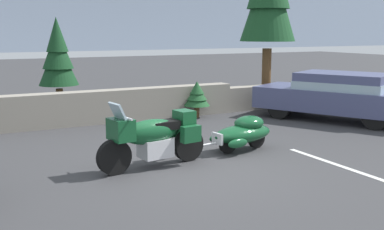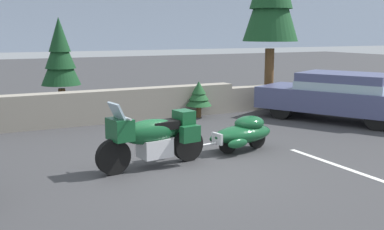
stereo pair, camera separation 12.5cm
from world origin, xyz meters
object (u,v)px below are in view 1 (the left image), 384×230
(car_shaped_trailer, at_px, (243,132))
(pine_tree_secondary, at_px, (58,55))
(sedan_at_right_edge, at_px, (337,94))
(touring_motorcycle, at_px, (153,136))

(car_shaped_trailer, height_order, pine_tree_secondary, pine_tree_secondary)
(sedan_at_right_edge, xyz_separation_m, pine_tree_secondary, (-7.15, 4.29, 1.12))
(sedan_at_right_edge, bearing_deg, touring_motorcycle, -163.09)
(touring_motorcycle, bearing_deg, car_shaped_trailer, 7.62)
(sedan_at_right_edge, distance_m, pine_tree_secondary, 8.41)
(touring_motorcycle, bearing_deg, pine_tree_secondary, 93.80)
(car_shaped_trailer, height_order, sedan_at_right_edge, sedan_at_right_edge)
(touring_motorcycle, xyz_separation_m, sedan_at_right_edge, (6.73, 2.04, 0.15))
(touring_motorcycle, relative_size, car_shaped_trailer, 1.04)
(sedan_at_right_edge, height_order, pine_tree_secondary, pine_tree_secondary)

